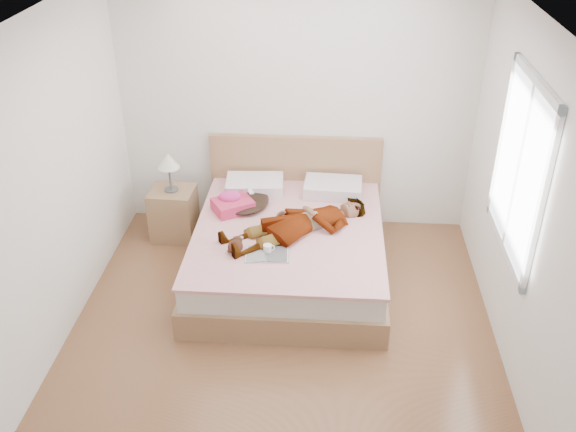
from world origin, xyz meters
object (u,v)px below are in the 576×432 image
object	(u,v)px
phone	(250,191)
plush_toy	(236,245)
magazine	(267,255)
woman	(299,220)
coffee_mug	(268,249)
nightstand	(173,210)
bed	(289,245)
towel	(232,203)

from	to	relation	value
phone	plush_toy	world-z (taller)	phone
magazine	woman	bearing A→B (deg)	60.73
coffee_mug	nightstand	world-z (taller)	nightstand
plush_toy	coffee_mug	bearing A→B (deg)	-1.99
bed	magazine	size ratio (longest dim) A/B	5.22
bed	coffee_mug	size ratio (longest dim) A/B	18.22
phone	woman	bearing A→B (deg)	-72.70
woman	magazine	bearing A→B (deg)	-63.31
coffee_mug	plush_toy	bearing A→B (deg)	178.01
magazine	nightstand	xyz separation A→B (m)	(-1.09, 1.07, -0.20)
woman	bed	size ratio (longest dim) A/B	0.72
magazine	phone	bearing A→B (deg)	106.02
bed	magazine	world-z (taller)	bed
coffee_mug	towel	bearing A→B (deg)	119.83
magazine	nightstand	distance (m)	1.53
phone	plush_toy	distance (m)	0.82
woman	magazine	distance (m)	0.53
towel	plush_toy	bearing A→B (deg)	-79.23
plush_toy	towel	bearing A→B (deg)	100.77
phone	towel	bearing A→B (deg)	173.82
bed	plush_toy	size ratio (longest dim) A/B	9.81
woman	towel	size ratio (longest dim) A/B	3.26
towel	magazine	xyz separation A→B (m)	(0.41, -0.77, -0.07)
towel	coffee_mug	world-z (taller)	towel
phone	bed	xyz separation A→B (m)	(0.40, -0.30, -0.41)
phone	magazine	bearing A→B (deg)	-108.03
woman	phone	xyz separation A→B (m)	(-0.50, 0.40, 0.07)
nightstand	woman	bearing A→B (deg)	-24.52
woman	nightstand	xyz separation A→B (m)	(-1.34, 0.61, -0.30)
nightstand	magazine	bearing A→B (deg)	-44.48
woman	plush_toy	size ratio (longest dim) A/B	7.05
phone	towel	size ratio (longest dim) A/B	0.20
towel	plush_toy	size ratio (longest dim) A/B	2.16
towel	phone	bearing A→B (deg)	27.86
phone	bed	distance (m)	0.65
woman	nightstand	world-z (taller)	nightstand
woman	towel	bearing A→B (deg)	-148.94
magazine	bed	bearing A→B (deg)	74.04
bed	nightstand	bearing A→B (deg)	157.46
coffee_mug	nightstand	size ratio (longest dim) A/B	0.12
towel	coffee_mug	xyz separation A→B (m)	(0.42, -0.73, -0.03)
woman	bed	xyz separation A→B (m)	(-0.10, 0.10, -0.34)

